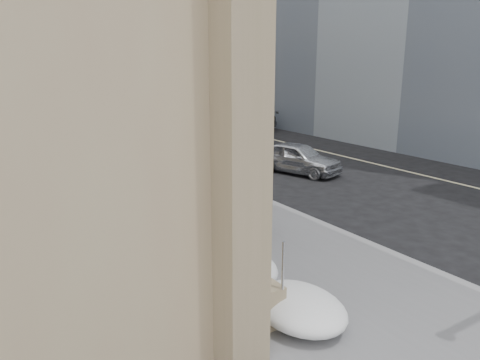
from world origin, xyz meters
The scene contains 14 objects.
ground centered at (0.00, 0.00, 0.00)m, with size 140.00×140.00×0.00m, color black.
sidewalk centered at (0.00, 10.00, 0.06)m, with size 5.00×80.00×0.12m, color #5A5A5C.
curb centered at (2.62, 10.00, 0.06)m, with size 0.24×80.00×0.12m, color slate.
lane_line centered at (10.50, 10.00, 0.01)m, with size 0.15×70.00×0.01m, color #BFB78C.
far_podium centered at (15.50, 10.00, 2.00)m, with size 2.00×80.00×4.00m, color #7E7051.
streetlight_mid centered at (2.74, 14.00, 4.58)m, with size 1.71×0.24×8.00m.
streetlight_far centered at (2.74, 34.00, 4.58)m, with size 1.71×0.24×8.00m.
traffic_signal centered at (2.07, 22.00, 4.00)m, with size 4.10×0.22×6.00m.
snow_bank centered at (-1.42, 8.11, 0.47)m, with size 1.70×18.10×0.76m.
mounted_horse_left centered at (0.08, 4.78, 1.22)m, with size 1.27×2.53×2.70m.
mounted_horse_right centered at (0.44, 3.39, 1.22)m, with size 1.83×1.99×2.64m.
pedestrian centered at (0.54, 2.28, 0.97)m, with size 1.00×0.41×1.70m, color black.
car_silver centered at (6.31, 7.38, 0.66)m, with size 1.56×3.89×1.32m, color #BABCC2.
car_grey centered at (12.21, 19.84, 0.68)m, with size 1.91×4.71×1.37m, color #56595E.
Camera 1 is at (-6.45, -7.86, 4.83)m, focal length 35.00 mm.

